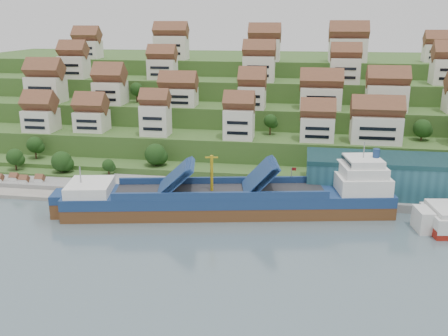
# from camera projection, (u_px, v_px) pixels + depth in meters

# --- Properties ---
(ground) EXTENTS (300.00, 300.00, 0.00)m
(ground) POSITION_uv_depth(u_px,v_px,m) (217.00, 214.00, 125.80)
(ground) COLOR slate
(ground) RESTS_ON ground
(quay) EXTENTS (180.00, 14.00, 2.20)m
(quay) POSITION_uv_depth(u_px,v_px,m) (298.00, 194.00, 136.65)
(quay) COLOR gray
(quay) RESTS_ON ground
(pebble_beach) EXTENTS (45.00, 20.00, 1.00)m
(pebble_beach) POSITION_uv_depth(u_px,v_px,m) (29.00, 186.00, 145.74)
(pebble_beach) COLOR gray
(pebble_beach) RESTS_ON ground
(hillside) EXTENTS (260.00, 128.00, 31.00)m
(hillside) POSITION_uv_depth(u_px,v_px,m) (257.00, 105.00, 220.61)
(hillside) COLOR #2D4C1E
(hillside) RESTS_ON ground
(hillside_village) EXTENTS (156.09, 63.88, 29.46)m
(hillside_village) POSITION_uv_depth(u_px,v_px,m) (253.00, 86.00, 175.53)
(hillside_village) COLOR silver
(hillside_village) RESTS_ON ground
(hillside_trees) EXTENTS (137.43, 62.67, 31.50)m
(hillside_trees) POSITION_uv_depth(u_px,v_px,m) (212.00, 113.00, 165.73)
(hillside_trees) COLOR #1D4015
(hillside_trees) RESTS_ON ground
(warehouse) EXTENTS (60.00, 15.00, 10.00)m
(warehouse) POSITION_uv_depth(u_px,v_px,m) (421.00, 177.00, 131.95)
(warehouse) COLOR #275C6B
(warehouse) RESTS_ON quay
(flagpole) EXTENTS (1.28, 0.16, 8.00)m
(flagpole) POSITION_uv_depth(u_px,v_px,m) (292.00, 180.00, 130.53)
(flagpole) COLOR gray
(flagpole) RESTS_ON quay
(beach_huts) EXTENTS (14.40, 3.70, 2.20)m
(beach_huts) POSITION_uv_depth(u_px,v_px,m) (20.00, 181.00, 144.39)
(beach_huts) COLOR white
(beach_huts) RESTS_ON pebble_beach
(cargo_ship) EXTENTS (82.50, 27.56, 18.14)m
(cargo_ship) POSITION_uv_depth(u_px,v_px,m) (238.00, 200.00, 125.86)
(cargo_ship) COLOR brown
(cargo_ship) RESTS_ON ground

